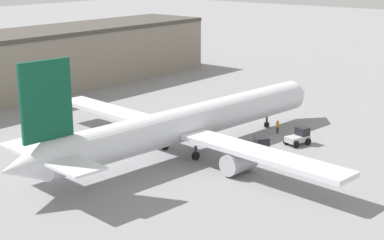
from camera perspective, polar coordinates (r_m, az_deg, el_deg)
name	(u,v)px	position (r m, az deg, el deg)	size (l,w,h in m)	color
ground_plane	(192,151)	(65.91, 0.00, -3.01)	(400.00, 400.00, 0.00)	gray
airplane	(185,124)	(64.19, -0.69, -0.39)	(44.76, 41.64, 12.40)	silver
ground_crew_worker	(278,126)	(73.09, 8.30, -0.60)	(0.36, 0.36, 1.66)	#1E2338
baggage_tug	(299,137)	(69.02, 10.32, -1.61)	(3.13, 2.51, 1.98)	#B2B2B7
belt_loader_truck	(255,147)	(64.37, 6.18, -2.63)	(3.66, 3.39, 2.08)	beige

